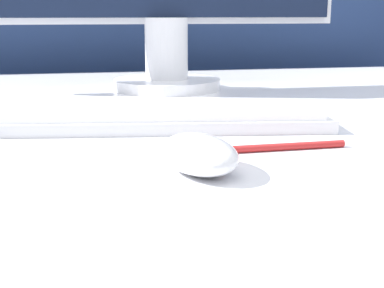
% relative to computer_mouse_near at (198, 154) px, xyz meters
% --- Properties ---
extents(partition_panel, '(5.00, 0.03, 1.15)m').
position_rel_computer_mouse_near_xyz_m(partition_panel, '(0.03, 1.00, -0.21)').
color(partition_panel, navy).
rests_on(partition_panel, ground_plane).
extents(computer_mouse_near, '(0.09, 0.11, 0.03)m').
position_rel_computer_mouse_near_xyz_m(computer_mouse_near, '(0.00, 0.00, 0.00)').
color(computer_mouse_near, white).
rests_on(computer_mouse_near, desk).
extents(keyboard, '(0.44, 0.18, 0.02)m').
position_rel_computer_mouse_near_xyz_m(keyboard, '(-0.00, 0.21, -0.01)').
color(keyboard, silver).
rests_on(keyboard, desk).
extents(pen, '(0.15, 0.01, 0.01)m').
position_rel_computer_mouse_near_xyz_m(pen, '(0.10, 0.06, -0.01)').
color(pen, red).
rests_on(pen, desk).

